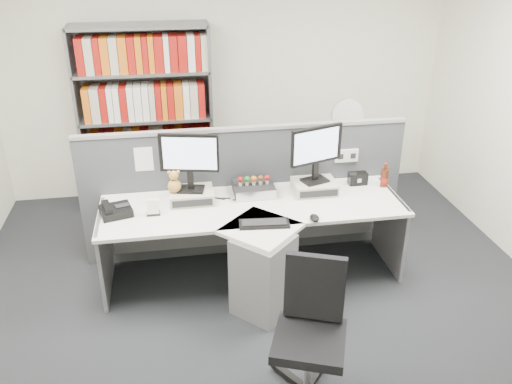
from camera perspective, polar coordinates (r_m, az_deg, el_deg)
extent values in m
plane|color=#27292D|center=(4.30, 1.48, -14.91)|extent=(5.50, 5.50, 0.00)
cube|color=white|center=(6.15, -3.30, 12.14)|extent=(5.00, 0.04, 2.70)
cube|color=#42454B|center=(4.99, -1.14, -0.07)|extent=(3.00, 0.05, 1.25)
cube|color=#A1A1A6|center=(4.75, -1.20, 6.83)|extent=(3.00, 0.07, 0.03)
cube|color=white|center=(5.05, 9.64, 3.88)|extent=(0.22, 0.04, 0.12)
cube|color=white|center=(4.76, -11.93, 3.60)|extent=(0.16, 0.00, 0.22)
cube|color=white|center=(4.76, -7.11, 3.95)|extent=(0.16, 0.00, 0.22)
cube|color=white|center=(4.94, 6.96, 4.81)|extent=(0.16, 0.00, 0.22)
cube|color=white|center=(4.58, -0.35, -1.50)|extent=(2.60, 0.80, 0.03)
cube|color=white|center=(4.23, 0.52, -3.97)|extent=(0.74, 0.74, 0.03)
cube|color=gray|center=(4.33, 0.77, -8.89)|extent=(0.57, 0.57, 0.69)
cube|color=gray|center=(4.75, -15.88, -6.32)|extent=(0.03, 0.70, 0.72)
cube|color=gray|center=(5.08, 14.09, -3.81)|extent=(0.03, 0.70, 0.72)
cube|color=gray|center=(5.06, -0.99, -3.21)|extent=(2.50, 0.02, 0.45)
cube|color=#BFB29E|center=(4.65, -6.92, -0.36)|extent=(0.38, 0.30, 0.10)
cube|color=black|center=(4.51, -6.81, -1.20)|extent=(0.34, 0.01, 0.06)
cube|color=#BFB29E|center=(4.81, 6.27, 0.60)|extent=(0.38, 0.30, 0.10)
cube|color=black|center=(4.68, 6.75, -0.18)|extent=(0.34, 0.01, 0.06)
cube|color=black|center=(4.62, -6.96, 0.30)|extent=(0.25, 0.20, 0.02)
cube|color=black|center=(4.58, -7.02, 1.32)|extent=(0.06, 0.04, 0.18)
cube|color=black|center=(4.49, -7.19, 4.17)|extent=(0.50, 0.14, 0.33)
cube|color=#C6D5FB|center=(4.47, -7.12, 4.09)|extent=(0.44, 0.10, 0.28)
cube|color=black|center=(4.78, 6.30, 1.25)|extent=(0.26, 0.22, 0.02)
cube|color=black|center=(4.74, 6.36, 2.24)|extent=(0.06, 0.04, 0.18)
cube|color=black|center=(4.65, 6.50, 5.01)|extent=(0.49, 0.20, 0.33)
cube|color=#C6D5FB|center=(4.63, 6.49, 4.93)|extent=(0.43, 0.15, 0.28)
cube|color=black|center=(4.75, -0.27, 0.38)|extent=(0.35, 0.31, 0.09)
cube|color=silver|center=(4.61, 0.04, -0.45)|extent=(0.35, 0.01, 0.09)
cylinder|color=#BFB29E|center=(4.68, -1.69, 0.88)|extent=(0.03, 0.03, 0.03)
sphere|color=#A5140F|center=(4.67, -1.69, 1.35)|extent=(0.05, 0.05, 0.05)
cylinder|color=#BFB29E|center=(4.69, -0.96, 0.93)|extent=(0.03, 0.03, 0.03)
sphere|color=#19721E|center=(4.67, -0.96, 1.40)|extent=(0.05, 0.05, 0.05)
cylinder|color=#BFB29E|center=(4.70, -0.24, 0.98)|extent=(0.03, 0.03, 0.03)
sphere|color=orange|center=(4.68, -0.24, 1.45)|extent=(0.05, 0.05, 0.05)
cylinder|color=#BFB29E|center=(4.71, 0.48, 1.03)|extent=(0.03, 0.03, 0.03)
sphere|color=#593319|center=(4.69, 0.49, 1.50)|extent=(0.05, 0.05, 0.05)
cylinder|color=#BFB29E|center=(4.72, 1.20, 1.08)|extent=(0.03, 0.03, 0.03)
sphere|color=#A5140F|center=(4.70, 1.21, 1.55)|extent=(0.05, 0.05, 0.05)
cube|color=black|center=(4.25, 0.88, -3.42)|extent=(0.41, 0.19, 0.02)
cube|color=black|center=(4.24, 0.88, -3.25)|extent=(0.36, 0.14, 0.01)
ellipsoid|color=black|center=(4.34, 6.28, -2.77)|extent=(0.07, 0.12, 0.04)
cube|color=black|center=(4.54, -14.76, -1.98)|extent=(0.30, 0.28, 0.07)
cube|color=black|center=(4.51, -15.66, -1.54)|extent=(0.11, 0.21, 0.04)
cube|color=black|center=(4.53, -14.12, -1.42)|extent=(0.13, 0.09, 0.01)
cube|color=black|center=(4.49, -10.92, -2.25)|extent=(0.11, 0.07, 0.02)
cube|color=white|center=(4.44, -10.99, -1.63)|extent=(0.10, 0.04, 0.11)
cube|color=white|center=(4.48, -10.99, -1.37)|extent=(0.10, 0.04, 0.11)
sphere|color=#BD8F3F|center=(4.59, -8.72, 0.64)|extent=(0.12, 0.12, 0.12)
sphere|color=#BD8F3F|center=(4.54, -8.80, 1.76)|extent=(0.08, 0.08, 0.08)
sphere|color=#BD8F3F|center=(4.53, -9.29, 2.06)|extent=(0.03, 0.03, 0.03)
sphere|color=#BD8F3F|center=(4.53, -8.36, 2.13)|extent=(0.03, 0.03, 0.03)
cube|color=black|center=(5.01, 10.83, 1.43)|extent=(0.17, 0.09, 0.11)
cylinder|color=#3F190A|center=(5.00, 13.58, 1.49)|extent=(0.07, 0.07, 0.17)
cylinder|color=#A5140F|center=(5.01, 13.56, 1.29)|extent=(0.07, 0.07, 0.05)
cylinder|color=#3F190A|center=(4.96, 13.71, 2.64)|extent=(0.03, 0.03, 0.05)
cylinder|color=#A5140F|center=(4.95, 13.75, 2.95)|extent=(0.03, 0.03, 0.01)
cube|color=slate|center=(6.00, -18.25, 7.03)|extent=(0.03, 0.40, 2.00)
cube|color=slate|center=(5.94, -4.92, 8.07)|extent=(0.03, 0.40, 2.00)
cube|color=slate|center=(6.11, -11.59, 8.15)|extent=(1.40, 0.02, 2.00)
cube|color=slate|center=(6.30, -10.84, -0.88)|extent=(1.38, 0.40, 0.03)
cube|color=slate|center=(6.10, -11.23, 3.32)|extent=(1.38, 0.40, 0.03)
cube|color=slate|center=(5.93, -11.64, 7.78)|extent=(1.38, 0.40, 0.03)
cube|color=slate|center=(5.79, -12.09, 12.48)|extent=(1.38, 0.40, 0.03)
cube|color=slate|center=(5.71, -12.53, 16.96)|extent=(1.38, 0.40, 0.03)
cube|color=#A5140F|center=(6.19, -10.99, 0.61)|extent=(1.24, 0.28, 0.36)
cube|color=orange|center=(6.00, -11.39, 4.93)|extent=(1.24, 0.28, 0.36)
cube|color=#BFB29E|center=(5.84, -11.82, 9.51)|extent=(1.24, 0.28, 0.36)
cube|color=white|center=(5.72, -12.28, 14.30)|extent=(1.24, 0.28, 0.36)
cube|color=slate|center=(6.04, 9.16, 1.49)|extent=(0.45, 0.60, 0.70)
cube|color=black|center=(5.71, 10.20, 1.81)|extent=(0.40, 0.02, 0.28)
cube|color=black|center=(5.84, 9.96, -1.05)|extent=(0.40, 0.02, 0.28)
cylinder|color=white|center=(5.89, 9.41, 4.74)|extent=(0.20, 0.20, 0.03)
cylinder|color=white|center=(5.85, 9.49, 5.78)|extent=(0.03, 0.03, 0.20)
cylinder|color=white|center=(5.75, 9.74, 8.16)|extent=(0.33, 0.10, 0.33)
cylinder|color=silver|center=(5.78, 9.65, 8.25)|extent=(0.33, 0.09, 0.33)
cylinder|color=silver|center=(3.70, 5.58, -18.12)|extent=(0.05, 0.05, 0.39)
cube|color=black|center=(3.56, 5.74, -15.60)|extent=(0.59, 0.59, 0.07)
cube|color=black|center=(3.55, 6.31, -10.06)|extent=(0.41, 0.24, 0.46)
cube|color=black|center=(3.96, 6.58, -18.63)|extent=(0.22, 0.26, 0.04)
cylinder|color=black|center=(4.05, 7.27, -17.73)|extent=(0.05, 0.05, 0.03)
cube|color=black|center=(3.93, 3.43, -18.95)|extent=(0.20, 0.28, 0.04)
cylinder|color=black|center=(4.00, 2.15, -18.23)|extent=(0.05, 0.05, 0.03)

